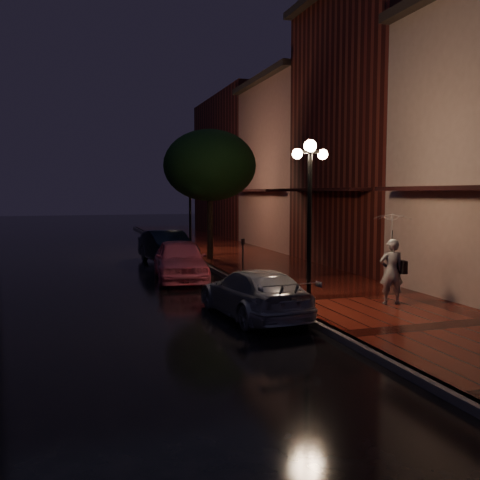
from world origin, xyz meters
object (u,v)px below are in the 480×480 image
object	(u,v)px
street_tree	(210,168)
woman_with_umbrella	(392,244)
pink_car	(180,260)
streetlamp_near	(309,214)
silver_car	(254,293)
parking_meter	(243,252)
navy_car	(167,247)
streetlamp_far	(190,203)

from	to	relation	value
street_tree	woman_with_umbrella	bearing A→B (deg)	-79.25
pink_car	woman_with_umbrella	size ratio (longest dim) A/B	1.76
streetlamp_near	silver_car	distance (m)	2.46
parking_meter	streetlamp_near	bearing A→B (deg)	-116.01
pink_car	navy_car	size ratio (longest dim) A/B	0.98
woman_with_umbrella	parking_meter	distance (m)	6.96
woman_with_umbrella	streetlamp_near	bearing A→B (deg)	13.89
woman_with_umbrella	parking_meter	bearing A→B (deg)	-55.88
street_tree	parking_meter	xyz separation A→B (m)	(0.07, -4.52, -3.33)
streetlamp_far	pink_car	distance (m)	8.16
streetlamp_far	parking_meter	xyz separation A→B (m)	(0.33, -7.53, -1.68)
woman_with_umbrella	parking_meter	world-z (taller)	woman_with_umbrella
silver_car	pink_car	bearing A→B (deg)	-88.97
streetlamp_far	parking_meter	bearing A→B (deg)	-87.48
streetlamp_near	streetlamp_far	distance (m)	14.00
navy_car	parking_meter	xyz separation A→B (m)	(2.04, -4.53, 0.19)
pink_car	silver_car	world-z (taller)	pink_car
silver_car	woman_with_umbrella	distance (m)	3.99
silver_car	parking_meter	distance (m)	6.53
streetlamp_far	silver_car	xyz separation A→B (m)	(-1.43, -13.81, -1.99)
streetlamp_near	silver_car	world-z (taller)	streetlamp_near
streetlamp_near	woman_with_umbrella	xyz separation A→B (m)	(2.37, -0.13, -0.82)
streetlamp_near	street_tree	xyz separation A→B (m)	(0.26, 10.99, 1.64)
streetlamp_near	street_tree	distance (m)	11.12
silver_car	street_tree	bearing A→B (deg)	-103.82
woman_with_umbrella	navy_car	bearing A→B (deg)	-52.91
street_tree	navy_car	xyz separation A→B (m)	(-1.97, 0.01, -3.52)
streetlamp_near	woman_with_umbrella	size ratio (longest dim) A/B	1.75
streetlamp_near	streetlamp_far	xyz separation A→B (m)	(0.00, 14.00, 0.00)
silver_car	parking_meter	xyz separation A→B (m)	(1.76, 6.28, 0.31)
street_tree	silver_car	xyz separation A→B (m)	(-1.69, -10.80, -3.64)
streetlamp_near	woman_with_umbrella	world-z (taller)	streetlamp_near
pink_car	silver_car	bearing A→B (deg)	-78.17
streetlamp_far	parking_meter	size ratio (longest dim) A/B	3.40
silver_car	parking_meter	bearing A→B (deg)	-110.60
streetlamp_near	parking_meter	distance (m)	6.69
street_tree	parking_meter	size ratio (longest dim) A/B	4.58
streetlamp_near	streetlamp_far	size ratio (longest dim) A/B	1.00
streetlamp_far	street_tree	distance (m)	3.44
streetlamp_far	streetlamp_near	bearing A→B (deg)	-90.00
pink_car	silver_car	xyz separation A→B (m)	(0.64, -6.14, -0.13)
pink_car	parking_meter	distance (m)	2.41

